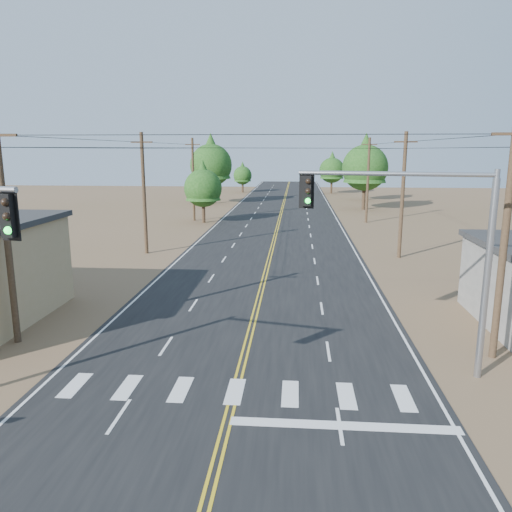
# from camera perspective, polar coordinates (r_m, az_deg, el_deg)

# --- Properties ---
(road) EXTENTS (15.00, 200.00, 0.02)m
(road) POSITION_cam_1_polar(r_m,az_deg,el_deg) (39.54, 1.48, -0.50)
(road) COLOR black
(road) RESTS_ON ground
(utility_pole_left_near) EXTENTS (1.80, 0.30, 10.00)m
(utility_pole_left_near) POSITION_cam_1_polar(r_m,az_deg,el_deg) (24.35, -26.63, 2.54)
(utility_pole_left_near) COLOR #4C3826
(utility_pole_left_near) RESTS_ON ground
(utility_pole_left_mid) EXTENTS (1.80, 0.30, 10.00)m
(utility_pole_left_mid) POSITION_cam_1_polar(r_m,az_deg,el_deg) (42.59, -12.68, 7.08)
(utility_pole_left_mid) COLOR #4C3826
(utility_pole_left_mid) RESTS_ON ground
(utility_pole_left_far) EXTENTS (1.80, 0.30, 10.00)m
(utility_pole_left_far) POSITION_cam_1_polar(r_m,az_deg,el_deg) (61.93, -7.19, 8.75)
(utility_pole_left_far) COLOR #4C3826
(utility_pole_left_far) RESTS_ON ground
(utility_pole_right_near) EXTENTS (1.80, 0.30, 10.00)m
(utility_pole_right_near) POSITION_cam_1_polar(r_m,az_deg,el_deg) (22.45, 26.54, 1.85)
(utility_pole_right_near) COLOR #4C3826
(utility_pole_right_near) RESTS_ON ground
(utility_pole_right_mid) EXTENTS (1.80, 0.30, 10.00)m
(utility_pole_right_mid) POSITION_cam_1_polar(r_m,az_deg,el_deg) (41.54, 16.41, 6.76)
(utility_pole_right_mid) COLOR #4C3826
(utility_pole_right_mid) RESTS_ON ground
(utility_pole_right_far) EXTENTS (1.80, 0.30, 10.00)m
(utility_pole_right_far) POSITION_cam_1_polar(r_m,az_deg,el_deg) (61.21, 12.67, 8.51)
(utility_pole_right_far) COLOR #4C3826
(utility_pole_right_far) RESTS_ON ground
(signal_mast_right) EXTENTS (7.15, 1.71, 7.94)m
(signal_mast_right) POSITION_cam_1_polar(r_m,az_deg,el_deg) (19.86, 19.20, 2.17)
(signal_mast_right) COLOR gray
(signal_mast_right) RESTS_ON ground
(tree_left_near) EXTENTS (4.50, 4.50, 7.49)m
(tree_left_near) POSITION_cam_1_polar(r_m,az_deg,el_deg) (60.04, -6.08, 8.16)
(tree_left_near) COLOR #3F2D1E
(tree_left_near) RESTS_ON ground
(tree_left_mid) EXTENTS (6.73, 6.73, 11.22)m
(tree_left_mid) POSITION_cam_1_polar(r_m,az_deg,el_deg) (81.69, -5.16, 10.80)
(tree_left_mid) COLOR #3F2D1E
(tree_left_mid) RESTS_ON ground
(tree_left_far) EXTENTS (3.75, 3.75, 6.25)m
(tree_left_far) POSITION_cam_1_polar(r_m,az_deg,el_deg) (103.28, -1.55, 9.41)
(tree_left_far) COLOR #3F2D1E
(tree_left_far) RESTS_ON ground
(tree_right_near) EXTENTS (6.59, 6.59, 10.98)m
(tree_right_near) POSITION_cam_1_polar(r_m,az_deg,el_deg) (74.56, 12.38, 10.34)
(tree_right_near) COLOR #3F2D1E
(tree_right_near) RESTS_ON ground
(tree_right_mid) EXTENTS (5.20, 5.20, 8.67)m
(tree_right_mid) POSITION_cam_1_polar(r_m,az_deg,el_deg) (88.81, 12.39, 9.66)
(tree_right_mid) COLOR #3F2D1E
(tree_right_mid) RESTS_ON ground
(tree_right_far) EXTENTS (4.98, 4.98, 8.30)m
(tree_right_far) POSITION_cam_1_polar(r_m,az_deg,el_deg) (101.43, 8.68, 9.94)
(tree_right_far) COLOR #3F2D1E
(tree_right_far) RESTS_ON ground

